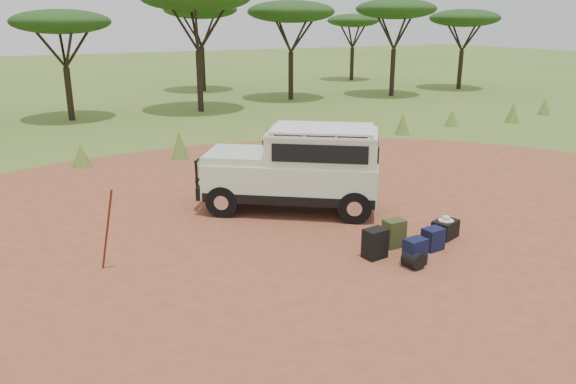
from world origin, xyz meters
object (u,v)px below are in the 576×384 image
safari_vehicle (298,171)px  backpack_olive (394,234)px  duffel_navy (433,239)px  backpack_navy (415,252)px  hard_case (445,229)px  walking_staff (107,230)px  backpack_black (375,244)px

safari_vehicle → backpack_olive: safari_vehicle is taller
backpack_olive → duffel_navy: backpack_olive is taller
backpack_navy → hard_case: (1.47, 0.76, -0.07)m
safari_vehicle → backpack_olive: bearing=-42.3°
backpack_olive → duffel_navy: (0.59, -0.48, -0.06)m
walking_staff → hard_case: 6.71m
backpack_navy → backpack_olive: backpack_olive is taller
safari_vehicle → backpack_navy: (0.36, -3.78, -0.71)m
backpack_olive → hard_case: size_ratio=1.06×
backpack_black → backpack_olive: 0.70m
backpack_black → hard_case: 1.92m
backpack_navy → safari_vehicle: bearing=90.7°
backpack_black → duffel_navy: size_ratio=1.30×
duffel_navy → backpack_black: bearing=164.4°
backpack_black → backpack_olive: backpack_black is taller
hard_case → walking_staff: bearing=147.6°
walking_staff → backpack_olive: (5.21, -1.56, -0.50)m
safari_vehicle → backpack_olive: (0.57, -2.90, -0.69)m
hard_case → backpack_black: bearing=166.2°
safari_vehicle → backpack_navy: bearing=-48.0°
walking_staff → backpack_navy: 5.59m
backpack_navy → backpack_olive: size_ratio=0.91×
hard_case → safari_vehicle: bearing=103.4°
duffel_navy → safari_vehicle: bearing=103.8°
safari_vehicle → walking_staff: 4.83m
duffel_navy → hard_case: (0.67, 0.36, -0.03)m
backpack_olive → hard_case: (1.26, -0.12, -0.09)m
duffel_navy → hard_case: size_ratio=0.83×
walking_staff → backpack_olive: walking_staff is taller
duffel_navy → backpack_navy: bearing=-158.8°
backpack_black → duffel_navy: 1.27m
backpack_olive → walking_staff: bearing=164.0°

